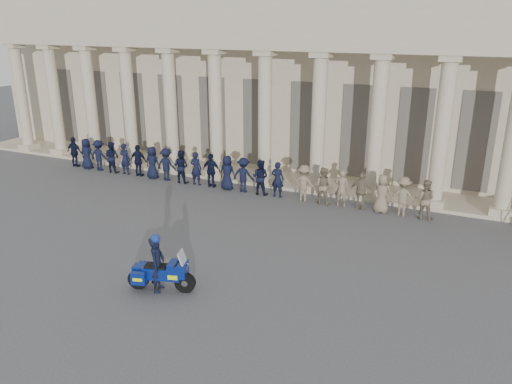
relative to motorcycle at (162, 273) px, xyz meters
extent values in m
plane|color=#4C4C4F|center=(0.02, 2.48, -0.57)|extent=(90.00, 90.00, 0.00)
cube|color=tan|center=(0.02, 17.48, 3.93)|extent=(40.00, 10.00, 9.00)
cube|color=tan|center=(0.02, 11.28, -0.49)|extent=(40.00, 2.60, 0.15)
cube|color=tan|center=(0.02, 10.48, 6.22)|extent=(35.80, 1.00, 1.00)
cube|color=tan|center=(0.02, 10.48, 7.32)|extent=(35.80, 1.00, 1.20)
cube|color=tan|center=(-16.88, 10.48, -0.27)|extent=(0.90, 0.90, 0.30)
cylinder|color=tan|center=(-16.88, 10.48, 2.68)|extent=(0.64, 0.64, 5.60)
cube|color=tan|center=(-16.88, 10.48, 5.60)|extent=(0.85, 0.85, 0.24)
cube|color=tan|center=(-14.28, 10.48, -0.27)|extent=(0.90, 0.90, 0.30)
cylinder|color=tan|center=(-14.28, 10.48, 2.68)|extent=(0.64, 0.64, 5.60)
cube|color=tan|center=(-14.28, 10.48, 5.60)|extent=(0.85, 0.85, 0.24)
cube|color=tan|center=(-11.68, 10.48, -0.27)|extent=(0.90, 0.90, 0.30)
cylinder|color=tan|center=(-11.68, 10.48, 2.68)|extent=(0.64, 0.64, 5.60)
cube|color=tan|center=(-11.68, 10.48, 5.60)|extent=(0.85, 0.85, 0.24)
cube|color=tan|center=(-9.08, 10.48, -0.27)|extent=(0.90, 0.90, 0.30)
cylinder|color=tan|center=(-9.08, 10.48, 2.68)|extent=(0.64, 0.64, 5.60)
cube|color=tan|center=(-9.08, 10.48, 5.60)|extent=(0.85, 0.85, 0.24)
cube|color=tan|center=(-6.48, 10.48, -0.27)|extent=(0.90, 0.90, 0.30)
cylinder|color=tan|center=(-6.48, 10.48, 2.68)|extent=(0.64, 0.64, 5.60)
cube|color=tan|center=(-6.48, 10.48, 5.60)|extent=(0.85, 0.85, 0.24)
cube|color=tan|center=(-3.88, 10.48, -0.27)|extent=(0.90, 0.90, 0.30)
cylinder|color=tan|center=(-3.88, 10.48, 2.68)|extent=(0.64, 0.64, 5.60)
cube|color=tan|center=(-3.88, 10.48, 5.60)|extent=(0.85, 0.85, 0.24)
cube|color=tan|center=(-1.28, 10.48, -0.27)|extent=(0.90, 0.90, 0.30)
cylinder|color=tan|center=(-1.28, 10.48, 2.68)|extent=(0.64, 0.64, 5.60)
cube|color=tan|center=(-1.28, 10.48, 5.60)|extent=(0.85, 0.85, 0.24)
cube|color=tan|center=(1.32, 10.48, -0.27)|extent=(0.90, 0.90, 0.30)
cylinder|color=tan|center=(1.32, 10.48, 2.68)|extent=(0.64, 0.64, 5.60)
cube|color=tan|center=(1.32, 10.48, 5.60)|extent=(0.85, 0.85, 0.24)
cube|color=tan|center=(3.92, 10.48, -0.27)|extent=(0.90, 0.90, 0.30)
cylinder|color=tan|center=(3.92, 10.48, 2.68)|extent=(0.64, 0.64, 5.60)
cube|color=tan|center=(3.92, 10.48, 5.60)|extent=(0.85, 0.85, 0.24)
cube|color=tan|center=(6.52, 10.48, -0.27)|extent=(0.90, 0.90, 0.30)
cylinder|color=tan|center=(6.52, 10.48, 2.68)|extent=(0.64, 0.64, 5.60)
cube|color=tan|center=(6.52, 10.48, 5.60)|extent=(0.85, 0.85, 0.24)
cube|color=tan|center=(9.12, 10.48, -0.27)|extent=(0.90, 0.90, 0.30)
cube|color=black|center=(-15.58, 12.50, 1.98)|extent=(1.30, 0.12, 4.20)
cube|color=black|center=(-12.98, 12.50, 1.98)|extent=(1.30, 0.12, 4.20)
cube|color=black|center=(-10.38, 12.50, 1.98)|extent=(1.30, 0.12, 4.20)
cube|color=black|center=(-7.78, 12.50, 1.98)|extent=(1.30, 0.12, 4.20)
cube|color=black|center=(-5.18, 12.50, 1.98)|extent=(1.30, 0.12, 4.20)
cube|color=black|center=(-2.58, 12.50, 1.98)|extent=(1.30, 0.12, 4.20)
cube|color=black|center=(0.02, 12.50, 1.98)|extent=(1.30, 0.12, 4.20)
cube|color=black|center=(2.62, 12.50, 1.98)|extent=(1.30, 0.12, 4.20)
cube|color=black|center=(5.22, 12.50, 1.98)|extent=(1.30, 0.12, 4.20)
cube|color=black|center=(7.82, 12.50, 1.98)|extent=(1.30, 0.12, 4.20)
imported|color=black|center=(-11.84, 9.05, 0.25)|extent=(0.96, 0.40, 1.63)
imported|color=black|center=(-11.00, 9.05, 0.25)|extent=(0.80, 0.52, 1.63)
imported|color=black|center=(-10.15, 9.05, 0.25)|extent=(1.05, 0.61, 1.63)
imported|color=black|center=(-9.31, 9.05, 0.25)|extent=(0.79, 0.62, 1.63)
imported|color=black|center=(-8.46, 9.05, 0.25)|extent=(0.60, 0.39, 1.63)
imported|color=black|center=(-7.62, 9.05, 0.25)|extent=(0.96, 0.40, 1.63)
imported|color=black|center=(-6.78, 9.05, 0.25)|extent=(0.80, 0.52, 1.63)
imported|color=black|center=(-5.93, 9.05, 0.25)|extent=(1.05, 0.61, 1.63)
imported|color=black|center=(-5.09, 9.05, 0.25)|extent=(0.79, 0.62, 1.63)
imported|color=black|center=(-4.24, 9.05, 0.25)|extent=(0.60, 0.39, 1.63)
imported|color=black|center=(-3.40, 9.05, 0.25)|extent=(0.96, 0.40, 1.63)
imported|color=black|center=(-2.55, 9.05, 0.25)|extent=(0.80, 0.52, 1.63)
imported|color=black|center=(-1.71, 9.05, 0.25)|extent=(1.05, 0.61, 1.63)
imported|color=black|center=(-0.87, 9.05, 0.25)|extent=(0.79, 0.62, 1.63)
imported|color=black|center=(-0.02, 9.05, 0.25)|extent=(0.60, 0.39, 1.63)
imported|color=#7B6D55|center=(1.22, 9.05, 0.25)|extent=(1.05, 0.61, 1.63)
imported|color=#7B6D55|center=(2.07, 9.05, 0.25)|extent=(0.79, 0.62, 1.63)
imported|color=#7B6D55|center=(2.91, 9.05, 0.25)|extent=(0.60, 0.39, 1.63)
imported|color=#7B6D55|center=(3.76, 9.05, 0.25)|extent=(0.96, 0.40, 1.63)
imported|color=#7B6D55|center=(4.60, 9.05, 0.25)|extent=(0.80, 0.52, 1.63)
imported|color=#7B6D55|center=(5.45, 9.05, 0.25)|extent=(1.05, 0.61, 1.63)
imported|color=#7B6D55|center=(6.29, 9.05, 0.25)|extent=(0.79, 0.62, 1.63)
cylinder|color=black|center=(0.67, 0.19, -0.26)|extent=(0.64, 0.30, 0.63)
cylinder|color=black|center=(-0.70, -0.20, -0.26)|extent=(0.64, 0.30, 0.63)
cube|color=navy|center=(0.03, 0.01, 0.02)|extent=(1.16, 0.68, 0.36)
cube|color=navy|center=(0.48, 0.14, 0.17)|extent=(0.64, 0.62, 0.43)
cube|color=silver|center=(0.48, 0.14, -0.05)|extent=(0.28, 0.33, 0.11)
cube|color=#B2BFCC|center=(0.64, 0.18, 0.49)|extent=(0.31, 0.47, 0.51)
cube|color=black|center=(-0.15, -0.05, 0.21)|extent=(0.68, 0.48, 0.09)
cube|color=navy|center=(-0.66, -0.19, 0.09)|extent=(0.41, 0.40, 0.21)
cube|color=navy|center=(-0.48, -0.46, -0.05)|extent=(0.47, 0.32, 0.38)
cube|color=#DEFF0D|center=(-0.48, -0.46, -0.05)|extent=(0.34, 0.30, 0.09)
cube|color=navy|center=(-0.65, 0.13, -0.05)|extent=(0.47, 0.32, 0.38)
cube|color=#DEFF0D|center=(-0.65, 0.13, -0.05)|extent=(0.34, 0.30, 0.09)
cylinder|color=silver|center=(-0.49, 0.09, -0.29)|extent=(0.57, 0.25, 0.09)
cylinder|color=black|center=(0.48, 0.14, 0.40)|extent=(0.22, 0.65, 0.03)
imported|color=black|center=(-0.11, -0.03, 0.28)|extent=(0.56, 0.71, 1.71)
sphere|color=navy|center=(-0.11, -0.03, 1.09)|extent=(0.28, 0.28, 0.28)
camera|label=1|loc=(7.88, -10.67, 7.00)|focal=35.00mm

